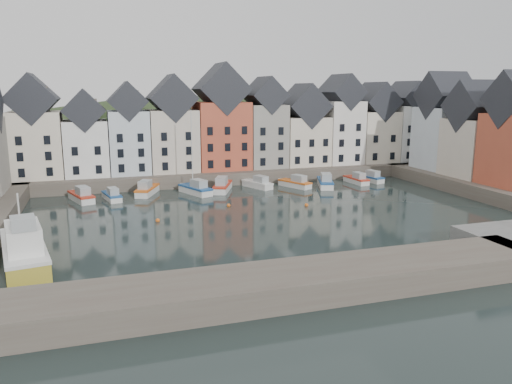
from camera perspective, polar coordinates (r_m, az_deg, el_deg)
name	(u,v)px	position (r m, az deg, el deg)	size (l,w,h in m)	color
ground	(277,219)	(60.62, 2.44, -3.07)	(260.00, 260.00, 0.00)	black
far_quay	(219,172)	(88.58, -4.25, 2.28)	(90.00, 16.00, 2.00)	#53483F
right_quay	(504,188)	(82.79, 26.47, 0.41)	(14.00, 54.00, 2.00)	#53483F
near_wall	(253,288)	(37.46, -0.39, -10.96)	(50.00, 6.00, 2.00)	#53483F
hillside	(194,235)	(117.68, -7.08, -4.89)	(153.60, 70.40, 64.00)	#232F17
far_terrace	(239,128)	(86.52, -1.93, 7.34)	(72.37, 8.16, 17.78)	beige
right_terrace	(479,132)	(84.79, 24.10, 6.27)	(8.30, 24.25, 16.36)	silver
mooring_buoys	(234,210)	(64.34, -2.55, -2.06)	(20.50, 5.50, 0.50)	orange
boat_a	(82,196)	(73.80, -19.31, -0.46)	(3.90, 6.70, 2.46)	silver
boat_b	(112,196)	(73.40, -16.13, -0.42)	(2.77, 5.64, 2.08)	silver
boat_c	(147,190)	(75.89, -12.36, 0.25)	(4.30, 6.74, 2.48)	silver
boat_d	(196,189)	(75.06, -6.88, 0.38)	(4.34, 6.88, 12.59)	silver
boat_e	(222,186)	(76.84, -3.86, 0.66)	(4.55, 6.98, 2.57)	silver
boat_f	(258,184)	(79.23, 0.23, 0.95)	(3.90, 6.08, 2.24)	silver
boat_g	(296,183)	(79.98, 4.56, 1.02)	(4.12, 6.14, 2.27)	silver
boat_h	(325,182)	(80.72, 7.93, 1.11)	(4.19, 6.99, 2.56)	silver
boat_i	(357,180)	(84.68, 11.43, 1.39)	(2.14, 5.67, 2.13)	silver
boat_j	(370,178)	(86.85, 12.88, 1.60)	(2.99, 5.97, 2.20)	silver
large_vessel	(24,250)	(48.59, -24.98, -6.07)	(5.59, 12.86, 6.48)	gold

